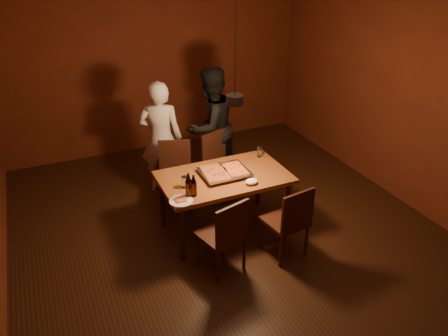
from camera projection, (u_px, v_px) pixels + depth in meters
name	position (u px, v px, depth m)	size (l,w,h in m)	color
room_shell	(234.00, 131.00, 4.62)	(6.00, 6.00, 6.00)	#361A0E
dining_table	(224.00, 181.00, 5.14)	(1.50, 0.90, 0.75)	brown
chair_far_left	(175.00, 168.00, 5.73)	(0.54, 0.54, 0.49)	#38190F
chair_far_right	(219.00, 158.00, 6.00)	(0.53, 0.53, 0.49)	#38190F
chair_near_left	(226.00, 230.00, 4.50)	(0.51, 0.51, 0.49)	#38190F
chair_near_right	(290.00, 217.00, 4.73)	(0.47, 0.47, 0.49)	#38190F
pizza_tray	(225.00, 173.00, 5.11)	(0.55, 0.45, 0.05)	silver
pizza_meat	(215.00, 173.00, 5.05)	(0.27, 0.42, 0.02)	maroon
pizza_cheese	(235.00, 168.00, 5.14)	(0.23, 0.36, 0.02)	gold
spatula	(224.00, 169.00, 5.12)	(0.09, 0.24, 0.04)	silver
beer_bottle_a	(189.00, 185.00, 4.63)	(0.07, 0.07, 0.28)	black
beer_bottle_b	(194.00, 186.00, 4.65)	(0.07, 0.07, 0.25)	black
water_glass_left	(185.00, 182.00, 4.85)	(0.08, 0.08, 0.13)	silver
water_glass_right	(259.00, 152.00, 5.53)	(0.06, 0.06, 0.13)	silver
plate_slice	(181.00, 201.00, 4.59)	(0.25, 0.25, 0.03)	white
napkin	(252.00, 182.00, 4.92)	(0.15, 0.12, 0.06)	white
diner_white	(161.00, 138.00, 5.95)	(0.58, 0.38, 1.60)	silver
diner_dark	(211.00, 127.00, 6.19)	(0.82, 0.64, 1.70)	black
pendant_lamp	(235.00, 99.00, 4.45)	(0.18, 0.18, 1.10)	black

